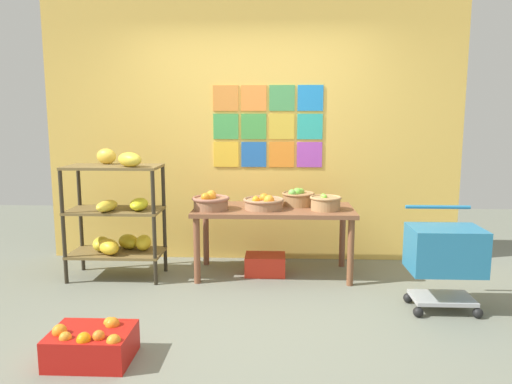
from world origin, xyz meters
The scene contains 11 objects.
ground centered at (0.00, 0.00, 0.00)m, with size 9.14×9.14×0.00m, color slate.
back_wall_with_art centered at (0.00, 1.60, 1.42)m, with size 4.36×0.07×2.83m.
banana_shelf_unit centered at (-1.23, 0.89, 0.62)m, with size 0.87×0.54×1.23m.
display_table centered at (0.24, 1.04, 0.58)m, with size 1.52×0.69×0.66m.
fruit_basket_back_left centered at (0.72, 0.95, 0.73)m, with size 0.30×0.30×0.15m.
fruit_basket_back_right centered at (0.14, 0.97, 0.72)m, with size 0.39×0.39×0.15m.
fruit_basket_right centered at (-0.36, 0.93, 0.74)m, with size 0.35×0.35×0.17m.
fruit_basket_left centered at (0.47, 1.17, 0.74)m, with size 0.32×0.32×0.18m.
produce_crate_under_table centered at (0.16, 1.04, 0.10)m, with size 0.39×0.29×0.19m, color red.
orange_crate_foreground centered at (-0.89, -0.72, 0.11)m, with size 0.51×0.38×0.26m.
shopping_cart centered at (1.59, 0.21, 0.47)m, with size 0.55×0.44×0.81m.
Camera 1 is at (0.27, -3.54, 1.53)m, focal length 34.04 mm.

